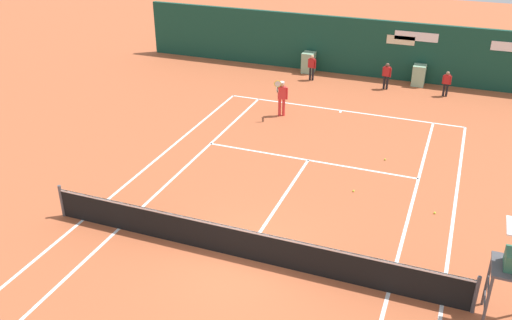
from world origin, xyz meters
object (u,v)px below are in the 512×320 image
(ball_kid_right_post, at_px, (312,66))
(tennis_ball_near_service_line, at_px, (385,159))
(tennis_ball_mid_court, at_px, (435,213))
(ball_kid_centre_post, at_px, (387,74))
(tennis_ball_by_sideline, at_px, (353,191))
(player_on_baseline, at_px, (282,95))
(ball_kid_left_post, at_px, (447,82))

(ball_kid_right_post, xyz_separation_m, tennis_ball_near_service_line, (5.11, -7.86, -0.73))
(ball_kid_right_post, xyz_separation_m, tennis_ball_mid_court, (7.18, -11.03, -0.73))
(ball_kid_right_post, bearing_deg, tennis_ball_near_service_line, 131.83)
(ball_kid_centre_post, height_order, tennis_ball_by_sideline, ball_kid_centre_post)
(player_on_baseline, height_order, tennis_ball_near_service_line, player_on_baseline)
(ball_kid_left_post, bearing_deg, player_on_baseline, 41.41)
(ball_kid_right_post, distance_m, ball_kid_left_post, 6.63)
(tennis_ball_near_service_line, bearing_deg, tennis_ball_by_sideline, -102.19)
(tennis_ball_near_service_line, distance_m, tennis_ball_by_sideline, 2.79)
(ball_kid_centre_post, bearing_deg, player_on_baseline, 61.92)
(ball_kid_right_post, distance_m, tennis_ball_near_service_line, 9.40)
(ball_kid_centre_post, bearing_deg, tennis_ball_by_sideline, 101.42)
(player_on_baseline, relative_size, ball_kid_centre_post, 1.36)
(tennis_ball_mid_court, xyz_separation_m, tennis_ball_by_sideline, (-2.66, 0.44, 0.00))
(tennis_ball_mid_court, bearing_deg, ball_kid_left_post, 92.88)
(tennis_ball_mid_court, height_order, tennis_ball_by_sideline, same)
(tennis_ball_mid_court, xyz_separation_m, tennis_ball_near_service_line, (-2.07, 3.17, 0.00))
(ball_kid_right_post, xyz_separation_m, ball_kid_left_post, (6.63, 0.00, -0.05))
(player_on_baseline, xyz_separation_m, ball_kid_centre_post, (3.68, 5.14, -0.18))
(player_on_baseline, height_order, tennis_ball_mid_court, player_on_baseline)
(tennis_ball_near_service_line, bearing_deg, tennis_ball_mid_court, -56.79)
(ball_kid_right_post, relative_size, ball_kid_left_post, 1.07)
(ball_kid_right_post, relative_size, tennis_ball_mid_court, 19.49)
(player_on_baseline, distance_m, tennis_ball_mid_court, 9.24)
(player_on_baseline, distance_m, ball_kid_left_post, 8.30)
(tennis_ball_mid_court, distance_m, tennis_ball_near_service_line, 3.78)
(ball_kid_centre_post, distance_m, tennis_ball_mid_court, 11.56)
(ball_kid_right_post, height_order, tennis_ball_mid_court, ball_kid_right_post)
(ball_kid_right_post, relative_size, tennis_ball_by_sideline, 19.49)
(player_on_baseline, height_order, tennis_ball_by_sideline, player_on_baseline)
(tennis_ball_near_service_line, bearing_deg, ball_kid_left_post, 79.08)
(ball_kid_centre_post, distance_m, ball_kid_left_post, 2.83)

